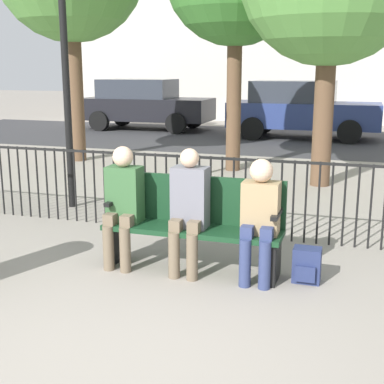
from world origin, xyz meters
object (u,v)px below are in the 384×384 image
parked_car_0 (301,109)px  parked_car_2 (144,104)px  seated_person_0 (123,200)px  seated_person_2 (260,214)px  seated_person_1 (189,206)px  backpack (307,265)px  park_bench (194,220)px  lamp_post (63,24)px

parked_car_0 → parked_car_2: (-5.12, 0.73, 0.00)m
seated_person_0 → seated_person_2: bearing=-0.1°
seated_person_1 → backpack: (1.12, 0.10, -0.51)m
park_bench → parked_car_2: (-5.31, 11.47, 0.35)m
seated_person_1 → seated_person_0: bearing=-179.9°
lamp_post → parked_car_0: size_ratio=0.92×
seated_person_0 → seated_person_1: bearing=0.1°
seated_person_1 → park_bench: bearing=82.0°
seated_person_2 → lamp_post: (-3.09, 1.94, 1.88)m
park_bench → seated_person_2: 0.70m
seated_person_0 → parked_car_2: 12.48m
park_bench → backpack: size_ratio=5.32×
parked_car_0 → seated_person_1: bearing=-89.1°
seated_person_2 → parked_car_2: size_ratio=0.28×
parked_car_2 → park_bench: bearing=-65.2°
backpack → parked_car_0: parked_car_0 is taller
seated_person_1 → seated_person_2: size_ratio=1.06×
backpack → parked_car_2: bearing=119.2°
lamp_post → parked_car_0: 9.36m
park_bench → seated_person_1: size_ratio=1.44×
parked_car_0 → seated_person_2: bearing=-85.5°
seated_person_1 → lamp_post: size_ratio=0.32×
seated_person_0 → park_bench: bearing=10.3°
park_bench → seated_person_2: bearing=-11.2°
parked_car_0 → park_bench: bearing=-89.0°
seated_person_2 → lamp_post: 4.11m
lamp_post → parked_car_2: 10.23m
seated_person_0 → parked_car_0: parked_car_0 is taller
parked_car_2 → parked_car_0: bearing=-8.1°
seated_person_0 → seated_person_2: seated_person_0 is taller
parked_car_0 → parked_car_2: same height
seated_person_2 → seated_person_1: bearing=179.7°
backpack → parked_car_2: 13.18m
park_bench → parked_car_2: parked_car_2 is taller
seated_person_2 → backpack: (0.44, 0.11, -0.49)m
seated_person_0 → lamp_post: bearing=131.6°
seated_person_2 → park_bench: bearing=168.8°
seated_person_2 → backpack: size_ratio=3.51×
seated_person_1 → lamp_post: 3.61m
park_bench → parked_car_0: bearing=91.0°
backpack → lamp_post: lamp_post is taller
seated_person_0 → seated_person_2: size_ratio=1.05×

